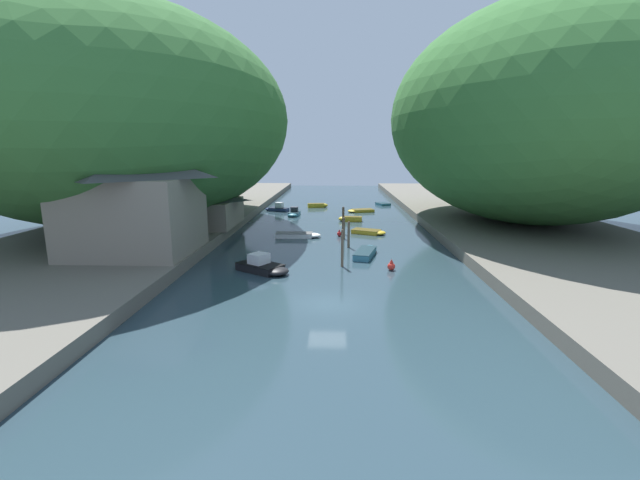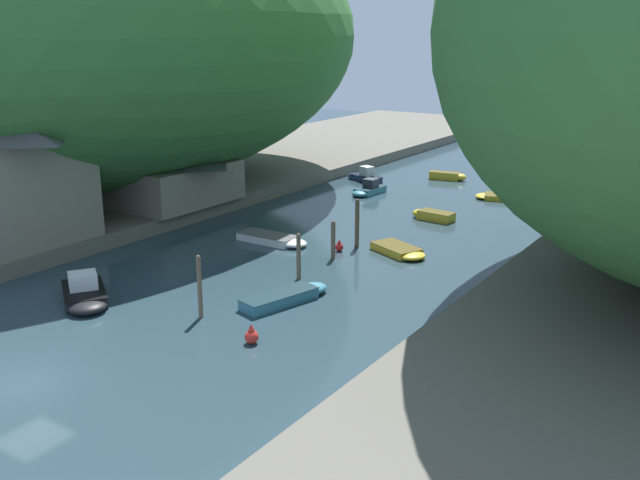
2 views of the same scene
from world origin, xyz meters
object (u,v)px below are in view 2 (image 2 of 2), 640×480
object	(u,v)px
boat_small_dinghy	(583,184)
boat_navy_launch	(499,197)
boat_mid_channel	(363,176)
boat_far_upstream	(85,295)
boat_cabin_cruiser	(368,190)
boat_moored_right	(289,296)
boathouse_shed	(167,175)
channel_buoy_near	(252,336)
channel_buoy_far	(339,247)
boat_white_cruiser	(275,239)
boat_yellow_tender	(401,251)
person_on_quay	(57,224)
boat_far_right_bank	(431,215)
boat_red_skiff	(449,176)

from	to	relation	value
boat_small_dinghy	boat_navy_launch	bearing A→B (deg)	-136.05
boat_mid_channel	boat_far_upstream	bearing A→B (deg)	-154.36
boat_cabin_cruiser	boat_small_dinghy	world-z (taller)	boat_cabin_cruiser
boat_moored_right	boathouse_shed	bearing A→B (deg)	166.75
channel_buoy_near	channel_buoy_far	size ratio (longest dim) A/B	1.21
boat_navy_launch	channel_buoy_far	bearing A→B (deg)	153.77
boathouse_shed	channel_buoy_far	world-z (taller)	boathouse_shed
boat_cabin_cruiser	channel_buoy_near	distance (m)	31.87
boat_moored_right	boat_white_cruiser	bearing A→B (deg)	145.52
boat_small_dinghy	boat_far_upstream	xyz separation A→B (m)	(-14.26, -44.58, 0.24)
boathouse_shed	boat_yellow_tender	world-z (taller)	boathouse_shed
person_on_quay	boat_mid_channel	bearing A→B (deg)	-0.25
boat_moored_right	boat_cabin_cruiser	xyz separation A→B (m)	(-9.37, 24.60, 0.10)
boat_far_upstream	channel_buoy_far	bearing A→B (deg)	-168.34
boat_cabin_cruiser	person_on_quay	bearing A→B (deg)	76.80
boat_mid_channel	channel_buoy_near	xyz separation A→B (m)	(14.42, -34.78, -0.05)
boat_far_upstream	channel_buoy_near	xyz separation A→B (m)	(10.53, 0.90, -0.07)
boat_far_right_bank	boat_yellow_tender	bearing A→B (deg)	-162.08
boathouse_shed	boat_red_skiff	bearing A→B (deg)	62.50
boat_mid_channel	boat_red_skiff	world-z (taller)	boat_mid_channel
boat_white_cruiser	person_on_quay	xyz separation A→B (m)	(-9.98, -9.65, 1.75)
boat_white_cruiser	boat_far_right_bank	xyz separation A→B (m)	(6.08, 11.61, 0.07)
boat_small_dinghy	boat_mid_channel	xyz separation A→B (m)	(-18.15, -8.90, 0.22)
boat_yellow_tender	boat_small_dinghy	xyz separation A→B (m)	(4.29, 27.82, -0.03)
boathouse_shed	boat_small_dinghy	xyz separation A→B (m)	(24.28, 28.51, -2.93)
boat_yellow_tender	boat_far_upstream	bearing A→B (deg)	-6.99
boat_navy_launch	boat_red_skiff	world-z (taller)	boat_red_skiff
boat_moored_right	channel_buoy_near	size ratio (longest dim) A/B	5.74
boat_yellow_tender	boat_red_skiff	xyz separation A→B (m)	(-7.21, 23.85, 0.11)
boathouse_shed	person_on_quay	world-z (taller)	boathouse_shed
boat_white_cruiser	boat_navy_launch	size ratio (longest dim) A/B	1.13
channel_buoy_far	boat_far_upstream	bearing A→B (deg)	-112.44
boat_moored_right	channel_buoy_far	world-z (taller)	channel_buoy_far
boat_mid_channel	channel_buoy_near	world-z (taller)	boat_mid_channel
boat_yellow_tender	boat_white_cruiser	bearing A→B (deg)	-49.86
boat_mid_channel	boat_cabin_cruiser	bearing A→B (deg)	-126.50
boat_far_right_bank	channel_buoy_far	size ratio (longest dim) A/B	4.27
boathouse_shed	boat_cabin_cruiser	size ratio (longest dim) A/B	2.52
boat_moored_right	boat_far_right_bank	distance (m)	19.80
boat_cabin_cruiser	boat_far_upstream	world-z (taller)	boat_far_upstream
boat_cabin_cruiser	boat_far_upstream	distance (m)	30.78
boathouse_shed	boat_white_cruiser	bearing A→B (deg)	-8.45
boat_white_cruiser	boat_yellow_tender	size ratio (longest dim) A/B	1.17
boat_yellow_tender	person_on_quay	distance (m)	21.95
boat_cabin_cruiser	boat_far_upstream	bearing A→B (deg)	94.31
boat_yellow_tender	boat_red_skiff	bearing A→B (deg)	-139.44
boat_far_right_bank	boat_far_upstream	distance (m)	27.09
boat_white_cruiser	channel_buoy_near	world-z (taller)	channel_buoy_near
person_on_quay	boat_red_skiff	bearing A→B (deg)	-9.28
boat_moored_right	channel_buoy_near	bearing A→B (deg)	-57.39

